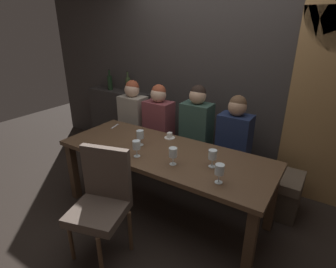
{
  "coord_description": "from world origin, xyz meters",
  "views": [
    {
      "loc": [
        1.36,
        -2.01,
        1.93
      ],
      "look_at": [
        -0.08,
        0.2,
        0.84
      ],
      "focal_mm": 28.59,
      "sensor_mm": 36.0,
      "label": 1
    }
  ],
  "objects": [
    {
      "name": "ground",
      "position": [
        0.0,
        0.0,
        0.0
      ],
      "size": [
        9.0,
        9.0,
        0.0
      ],
      "primitive_type": "plane",
      "color": "black"
    },
    {
      "name": "back_wall_tiled",
      "position": [
        0.0,
        1.22,
        1.5
      ],
      "size": [
        6.0,
        0.12,
        3.0
      ],
      "primitive_type": "cube",
      "color": "#383330",
      "rests_on": "ground"
    },
    {
      "name": "back_counter",
      "position": [
        -1.55,
        1.04,
        0.47
      ],
      "size": [
        1.1,
        0.28,
        0.95
      ],
      "primitive_type": "cube",
      "color": "#2F2B29",
      "rests_on": "ground"
    },
    {
      "name": "dining_table",
      "position": [
        0.0,
        0.0,
        0.65
      ],
      "size": [
        2.2,
        0.84,
        0.74
      ],
      "color": "#493422",
      "rests_on": "ground"
    },
    {
      "name": "banquette_bench",
      "position": [
        0.0,
        0.7,
        0.23
      ],
      "size": [
        2.5,
        0.44,
        0.45
      ],
      "color": "#40352A",
      "rests_on": "ground"
    },
    {
      "name": "chair_near_side",
      "position": [
        -0.15,
        -0.72,
        0.56
      ],
      "size": [
        0.55,
        0.55,
        0.98
      ],
      "color": "brown",
      "rests_on": "ground"
    },
    {
      "name": "diner_redhead",
      "position": [
        -0.96,
        0.67,
        0.82
      ],
      "size": [
        0.36,
        0.24,
        0.79
      ],
      "color": "#9E9384",
      "rests_on": "banquette_bench"
    },
    {
      "name": "diner_bearded",
      "position": [
        -0.54,
        0.68,
        0.82
      ],
      "size": [
        0.36,
        0.24,
        0.78
      ],
      "color": "brown",
      "rests_on": "banquette_bench"
    },
    {
      "name": "diner_far_end",
      "position": [
        -0.01,
        0.73,
        0.84
      ],
      "size": [
        0.36,
        0.24,
        0.83
      ],
      "color": "#2D473D",
      "rests_on": "banquette_bench"
    },
    {
      "name": "diner_near_end",
      "position": [
        0.48,
        0.71,
        0.82
      ],
      "size": [
        0.36,
        0.24,
        0.78
      ],
      "color": "#192342",
      "rests_on": "banquette_bench"
    },
    {
      "name": "wine_bottle_dark_red",
      "position": [
        -1.72,
        1.03,
        1.07
      ],
      "size": [
        0.08,
        0.08,
        0.33
      ],
      "color": "black",
      "rests_on": "back_counter"
    },
    {
      "name": "wine_bottle_pale_label",
      "position": [
        -1.38,
        1.07,
        1.07
      ],
      "size": [
        0.08,
        0.08,
        0.33
      ],
      "color": "#384728",
      "rests_on": "back_counter"
    },
    {
      "name": "wine_glass_near_left",
      "position": [
        0.54,
        -0.03,
        0.85
      ],
      "size": [
        0.08,
        0.08,
        0.16
      ],
      "color": "silver",
      "rests_on": "dining_table"
    },
    {
      "name": "wine_glass_center_back",
      "position": [
        0.22,
        -0.18,
        0.85
      ],
      "size": [
        0.08,
        0.08,
        0.16
      ],
      "color": "silver",
      "rests_on": "dining_table"
    },
    {
      "name": "wine_glass_end_right",
      "position": [
        0.69,
        -0.23,
        0.85
      ],
      "size": [
        0.08,
        0.08,
        0.16
      ],
      "color": "silver",
      "rests_on": "dining_table"
    },
    {
      "name": "wine_glass_far_left",
      "position": [
        -0.29,
        -0.01,
        0.86
      ],
      "size": [
        0.08,
        0.08,
        0.16
      ],
      "color": "silver",
      "rests_on": "dining_table"
    },
    {
      "name": "wine_glass_far_right",
      "position": [
        -0.16,
        -0.24,
        0.86
      ],
      "size": [
        0.08,
        0.08,
        0.16
      ],
      "color": "silver",
      "rests_on": "dining_table"
    },
    {
      "name": "espresso_cup",
      "position": [
        -0.13,
        0.31,
        0.77
      ],
      "size": [
        0.12,
        0.12,
        0.06
      ],
      "color": "white",
      "rests_on": "dining_table"
    },
    {
      "name": "fork_on_table",
      "position": [
        -0.9,
        0.24,
        0.74
      ],
      "size": [
        0.06,
        0.17,
        0.01
      ],
      "primitive_type": "cube",
      "rotation": [
        0.0,
        0.0,
        0.25
      ],
      "color": "silver",
      "rests_on": "dining_table"
    }
  ]
}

